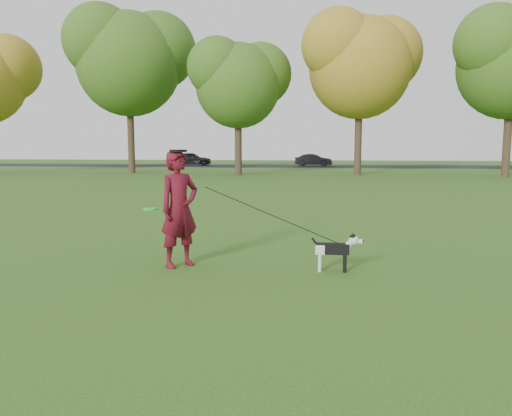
# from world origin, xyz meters

# --- Properties ---
(ground) EXTENTS (120.00, 120.00, 0.00)m
(ground) POSITION_xyz_m (0.00, 0.00, 0.00)
(ground) COLOR #285116
(ground) RESTS_ON ground
(road) EXTENTS (120.00, 7.00, 0.02)m
(road) POSITION_xyz_m (0.00, 40.00, 0.01)
(road) COLOR black
(road) RESTS_ON ground
(man) EXTENTS (0.79, 0.81, 1.88)m
(man) POSITION_xyz_m (-1.15, -0.12, 0.94)
(man) COLOR #530B18
(man) RESTS_ON ground
(dog) EXTENTS (0.81, 0.16, 0.61)m
(dog) POSITION_xyz_m (1.36, -0.19, 0.37)
(dog) COLOR black
(dog) RESTS_ON ground
(car_left) EXTENTS (4.04, 2.09, 1.32)m
(car_left) POSITION_xyz_m (-10.79, 40.00, 0.68)
(car_left) COLOR black
(car_left) RESTS_ON road
(car_mid) EXTENTS (3.61, 1.58, 1.15)m
(car_mid) POSITION_xyz_m (1.07, 40.00, 0.60)
(car_mid) COLOR black
(car_mid) RESTS_ON road
(man_held_items) EXTENTS (3.17, 0.38, 1.48)m
(man_held_items) POSITION_xyz_m (0.12, -0.18, 0.97)
(man_held_items) COLOR #1EF023
(man_held_items) RESTS_ON ground
(tree_row) EXTENTS (51.74, 8.86, 12.01)m
(tree_row) POSITION_xyz_m (-1.43, 26.07, 7.41)
(tree_row) COLOR #38281C
(tree_row) RESTS_ON ground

